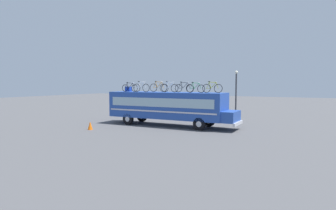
{
  "coord_description": "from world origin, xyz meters",
  "views": [
    {
      "loc": [
        11.8,
        -22.1,
        3.67
      ],
      "look_at": [
        0.18,
        0.0,
        1.79
      ],
      "focal_mm": 30.91,
      "sensor_mm": 36.0,
      "label": 1
    }
  ],
  "objects_px": {
    "rooftop_bicycle_5": "(184,88)",
    "rooftop_bicycle_2": "(141,87)",
    "rooftop_bicycle_7": "(212,88)",
    "street_lamp": "(236,93)",
    "traffic_cone": "(90,126)",
    "rooftop_bicycle_1": "(130,88)",
    "rooftop_bicycle_3": "(158,87)",
    "rooftop_bicycle_6": "(196,88)",
    "rooftop_bicycle_4": "(170,88)",
    "bus": "(168,106)",
    "luggage_bag_1": "(128,89)"
  },
  "relations": [
    {
      "from": "rooftop_bicycle_3",
      "to": "rooftop_bicycle_4",
      "type": "xyz_separation_m",
      "value": [
        1.27,
        -0.28,
        -0.02
      ]
    },
    {
      "from": "rooftop_bicycle_3",
      "to": "traffic_cone",
      "type": "height_order",
      "value": "rooftop_bicycle_3"
    },
    {
      "from": "rooftop_bicycle_5",
      "to": "rooftop_bicycle_2",
      "type": "bearing_deg",
      "value": -169.71
    },
    {
      "from": "rooftop_bicycle_1",
      "to": "street_lamp",
      "type": "height_order",
      "value": "street_lamp"
    },
    {
      "from": "street_lamp",
      "to": "rooftop_bicycle_2",
      "type": "bearing_deg",
      "value": -146.9
    },
    {
      "from": "traffic_cone",
      "to": "rooftop_bicycle_3",
      "type": "bearing_deg",
      "value": 58.68
    },
    {
      "from": "rooftop_bicycle_7",
      "to": "street_lamp",
      "type": "height_order",
      "value": "street_lamp"
    },
    {
      "from": "rooftop_bicycle_2",
      "to": "traffic_cone",
      "type": "height_order",
      "value": "rooftop_bicycle_2"
    },
    {
      "from": "rooftop_bicycle_4",
      "to": "traffic_cone",
      "type": "relative_size",
      "value": 2.52
    },
    {
      "from": "rooftop_bicycle_1",
      "to": "rooftop_bicycle_2",
      "type": "distance_m",
      "value": 1.28
    },
    {
      "from": "traffic_cone",
      "to": "rooftop_bicycle_1",
      "type": "bearing_deg",
      "value": 82.37
    },
    {
      "from": "rooftop_bicycle_4",
      "to": "rooftop_bicycle_6",
      "type": "bearing_deg",
      "value": -4.64
    },
    {
      "from": "rooftop_bicycle_3",
      "to": "rooftop_bicycle_4",
      "type": "distance_m",
      "value": 1.3
    },
    {
      "from": "bus",
      "to": "street_lamp",
      "type": "xyz_separation_m",
      "value": [
        4.77,
        4.41,
        1.07
      ]
    },
    {
      "from": "rooftop_bicycle_7",
      "to": "rooftop_bicycle_4",
      "type": "bearing_deg",
      "value": -178.34
    },
    {
      "from": "rooftop_bicycle_1",
      "to": "rooftop_bicycle_3",
      "type": "xyz_separation_m",
      "value": [
        2.61,
        0.72,
        0.03
      ]
    },
    {
      "from": "rooftop_bicycle_3",
      "to": "traffic_cone",
      "type": "relative_size",
      "value": 2.68
    },
    {
      "from": "rooftop_bicycle_4",
      "to": "traffic_cone",
      "type": "distance_m",
      "value": 7.36
    },
    {
      "from": "luggage_bag_1",
      "to": "rooftop_bicycle_1",
      "type": "distance_m",
      "value": 0.91
    },
    {
      "from": "rooftop_bicycle_3",
      "to": "street_lamp",
      "type": "distance_m",
      "value": 7.2
    },
    {
      "from": "rooftop_bicycle_3",
      "to": "rooftop_bicycle_6",
      "type": "relative_size",
      "value": 1.09
    },
    {
      "from": "rooftop_bicycle_1",
      "to": "rooftop_bicycle_6",
      "type": "height_order",
      "value": "rooftop_bicycle_1"
    },
    {
      "from": "rooftop_bicycle_5",
      "to": "rooftop_bicycle_6",
      "type": "relative_size",
      "value": 1.07
    },
    {
      "from": "luggage_bag_1",
      "to": "street_lamp",
      "type": "height_order",
      "value": "street_lamp"
    },
    {
      "from": "rooftop_bicycle_3",
      "to": "rooftop_bicycle_4",
      "type": "relative_size",
      "value": 1.06
    },
    {
      "from": "bus",
      "to": "rooftop_bicycle_3",
      "type": "relative_size",
      "value": 6.57
    },
    {
      "from": "rooftop_bicycle_1",
      "to": "rooftop_bicycle_6",
      "type": "xyz_separation_m",
      "value": [
        6.38,
        0.24,
        -0.0
      ]
    },
    {
      "from": "rooftop_bicycle_5",
      "to": "street_lamp",
      "type": "height_order",
      "value": "street_lamp"
    },
    {
      "from": "rooftop_bicycle_3",
      "to": "rooftop_bicycle_7",
      "type": "distance_m",
      "value": 5.11
    },
    {
      "from": "bus",
      "to": "street_lamp",
      "type": "relative_size",
      "value": 2.4
    },
    {
      "from": "rooftop_bicycle_1",
      "to": "rooftop_bicycle_4",
      "type": "relative_size",
      "value": 1.03
    },
    {
      "from": "bus",
      "to": "rooftop_bicycle_7",
      "type": "relative_size",
      "value": 6.82
    },
    {
      "from": "street_lamp",
      "to": "rooftop_bicycle_6",
      "type": "bearing_deg",
      "value": -116.11
    },
    {
      "from": "rooftop_bicycle_1",
      "to": "traffic_cone",
      "type": "relative_size",
      "value": 2.6
    },
    {
      "from": "rooftop_bicycle_1",
      "to": "rooftop_bicycle_5",
      "type": "bearing_deg",
      "value": 7.31
    },
    {
      "from": "luggage_bag_1",
      "to": "rooftop_bicycle_3",
      "type": "distance_m",
      "value": 3.23
    },
    {
      "from": "rooftop_bicycle_2",
      "to": "traffic_cone",
      "type": "xyz_separation_m",
      "value": [
        -1.9,
        -4.54,
        -2.97
      ]
    },
    {
      "from": "bus",
      "to": "traffic_cone",
      "type": "relative_size",
      "value": 17.57
    },
    {
      "from": "luggage_bag_1",
      "to": "rooftop_bicycle_5",
      "type": "xyz_separation_m",
      "value": [
        5.77,
        0.01,
        0.15
      ]
    },
    {
      "from": "rooftop_bicycle_4",
      "to": "rooftop_bicycle_5",
      "type": "distance_m",
      "value": 1.29
    },
    {
      "from": "rooftop_bicycle_1",
      "to": "rooftop_bicycle_5",
      "type": "height_order",
      "value": "rooftop_bicycle_5"
    },
    {
      "from": "rooftop_bicycle_3",
      "to": "luggage_bag_1",
      "type": "bearing_deg",
      "value": -178.8
    },
    {
      "from": "bus",
      "to": "rooftop_bicycle_4",
      "type": "distance_m",
      "value": 1.57
    },
    {
      "from": "rooftop_bicycle_2",
      "to": "luggage_bag_1",
      "type": "bearing_deg",
      "value": 159.93
    },
    {
      "from": "rooftop_bicycle_6",
      "to": "rooftop_bicycle_4",
      "type": "bearing_deg",
      "value": 175.36
    },
    {
      "from": "rooftop_bicycle_6",
      "to": "rooftop_bicycle_5",
      "type": "bearing_deg",
      "value": 160.97
    },
    {
      "from": "rooftop_bicycle_3",
      "to": "street_lamp",
      "type": "relative_size",
      "value": 0.37
    },
    {
      "from": "rooftop_bicycle_1",
      "to": "luggage_bag_1",
      "type": "bearing_deg",
      "value": 133.34
    },
    {
      "from": "rooftop_bicycle_3",
      "to": "street_lamp",
      "type": "height_order",
      "value": "street_lamp"
    },
    {
      "from": "rooftop_bicycle_4",
      "to": "rooftop_bicycle_3",
      "type": "bearing_deg",
      "value": 167.69
    }
  ]
}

